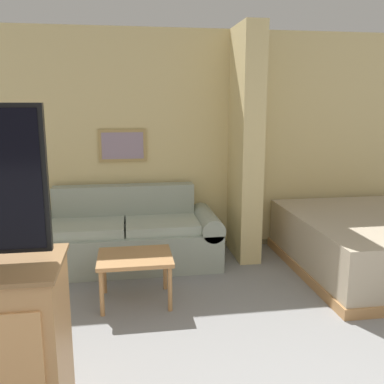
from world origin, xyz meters
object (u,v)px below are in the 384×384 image
(table_lamp, at_px, (4,194))
(bed, at_px, (376,243))
(couch, at_px, (125,237))
(coffee_table, at_px, (135,261))

(table_lamp, height_order, bed, table_lamp)
(couch, xyz_separation_m, bed, (2.65, -0.60, -0.01))
(table_lamp, bearing_deg, couch, 1.44)
(couch, distance_m, bed, 2.71)
(coffee_table, height_order, bed, bed)
(couch, relative_size, table_lamp, 4.43)
(couch, height_order, bed, couch)
(coffee_table, xyz_separation_m, table_lamp, (-1.31, 0.93, 0.46))
(couch, relative_size, bed, 1.06)
(table_lamp, distance_m, bed, 3.96)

